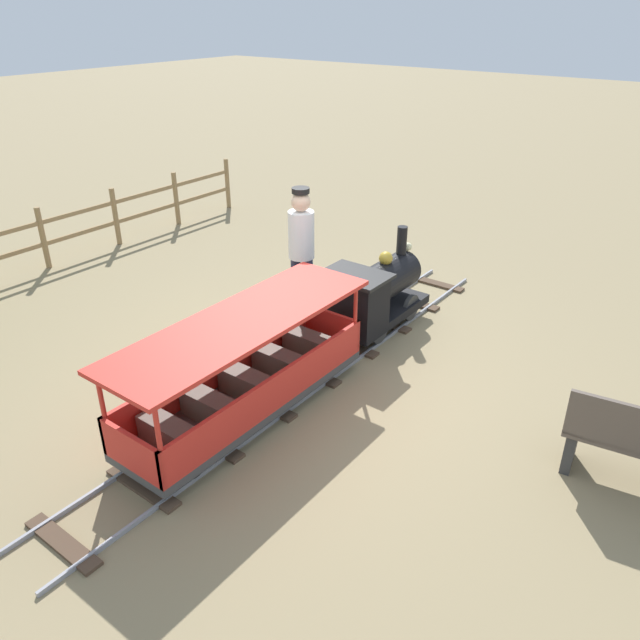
# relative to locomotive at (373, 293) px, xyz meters

# --- Properties ---
(ground_plane) EXTENTS (60.00, 60.00, 0.00)m
(ground_plane) POSITION_rel_locomotive_xyz_m (0.00, -1.20, -0.48)
(ground_plane) COLOR #8C7A56
(track) EXTENTS (0.76, 6.40, 0.04)m
(track) POSITION_rel_locomotive_xyz_m (0.00, -1.20, -0.47)
(track) COLOR gray
(track) RESTS_ON ground_plane
(locomotive) EXTENTS (0.72, 1.45, 1.07)m
(locomotive) POSITION_rel_locomotive_xyz_m (0.00, 0.00, 0.00)
(locomotive) COLOR black
(locomotive) RESTS_ON ground_plane
(passenger_car) EXTENTS (0.82, 2.70, 0.97)m
(passenger_car) POSITION_rel_locomotive_xyz_m (0.00, -2.10, -0.06)
(passenger_car) COLOR #3F3F3F
(passenger_car) RESTS_ON ground_plane
(conductor_person) EXTENTS (0.30, 0.30, 1.62)m
(conductor_person) POSITION_rel_locomotive_xyz_m (-0.84, -0.25, 0.47)
(conductor_person) COLOR #282D47
(conductor_person) RESTS_ON ground_plane
(fence_section) EXTENTS (0.08, 7.48, 0.90)m
(fence_section) POSITION_rel_locomotive_xyz_m (-4.80, -1.20, -0.00)
(fence_section) COLOR #93754C
(fence_section) RESTS_ON ground_plane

